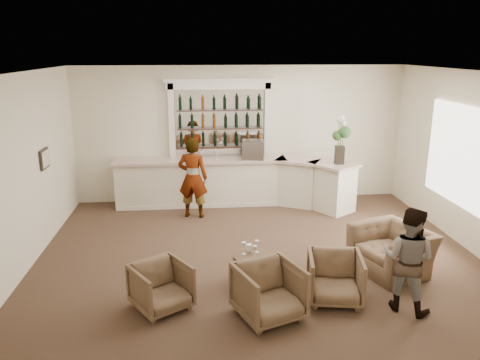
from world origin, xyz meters
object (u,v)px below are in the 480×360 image
at_px(cocktail_table, 251,269).
at_px(armchair_right, 335,278).
at_px(bar_counter, 235,182).
at_px(guest, 408,259).
at_px(armchair_center, 269,292).
at_px(espresso_machine, 253,150).
at_px(sommelier, 193,178).
at_px(armchair_left, 161,287).
at_px(flower_vase, 340,137).
at_px(armchair_far, 391,250).

height_order(cocktail_table, armchair_right, armchair_right).
xyz_separation_m(bar_counter, guest, (2.06, -4.93, 0.21)).
relative_size(guest, armchair_center, 1.80).
distance_m(armchair_center, espresso_machine, 5.07).
bearing_deg(bar_counter, sommelier, -143.90).
height_order(cocktail_table, guest, guest).
xyz_separation_m(cocktail_table, espresso_machine, (0.49, 3.95, 1.11)).
bearing_deg(sommelier, espresso_machine, -139.88).
xyz_separation_m(armchair_left, armchair_right, (2.58, -0.01, 0.02)).
bearing_deg(guest, armchair_left, 35.04).
relative_size(guest, armchair_right, 1.92).
bearing_deg(sommelier, bar_counter, -130.55).
bearing_deg(flower_vase, guest, -93.44).
xyz_separation_m(bar_counter, armchair_far, (2.34, -3.77, -0.19)).
height_order(sommelier, armchair_center, sommelier).
bearing_deg(bar_counter, armchair_center, -89.34).
relative_size(guest, armchair_far, 1.32).
height_order(armchair_far, flower_vase, flower_vase).
bearing_deg(cocktail_table, armchair_right, -28.47).
relative_size(bar_counter, cocktail_table, 9.58).
height_order(cocktail_table, sommelier, sommelier).
relative_size(sommelier, flower_vase, 1.65).
xyz_separation_m(bar_counter, flower_vase, (2.32, -0.67, 1.19)).
bearing_deg(bar_counter, guest, -67.27).
bearing_deg(armchair_left, cocktail_table, -8.44).
bearing_deg(armchair_right, armchair_center, -151.37).
relative_size(armchair_left, armchair_center, 0.88).
xyz_separation_m(guest, armchair_far, (0.28, 1.16, -0.39)).
distance_m(cocktail_table, espresso_machine, 4.14).
bearing_deg(flower_vase, cocktail_table, -125.91).
bearing_deg(bar_counter, armchair_right, -76.45).
relative_size(armchair_left, armchair_far, 0.65).
relative_size(armchair_right, flower_vase, 0.74).
distance_m(armchair_left, flower_vase, 5.64).
bearing_deg(armchair_far, sommelier, -152.94).
relative_size(armchair_right, armchair_far, 0.68).
distance_m(sommelier, guest, 5.20).
bearing_deg(sommelier, armchair_far, 151.23).
distance_m(guest, armchair_far, 1.26).
xyz_separation_m(guest, armchair_center, (-2.01, -0.05, -0.39)).
height_order(bar_counter, sommelier, sommelier).
bearing_deg(bar_counter, flower_vase, -16.00).
distance_m(guest, espresso_machine, 5.21).
height_order(bar_counter, armchair_right, bar_counter).
xyz_separation_m(bar_counter, armchair_center, (0.06, -4.98, -0.18)).
distance_m(guest, flower_vase, 4.38).
height_order(armchair_left, flower_vase, flower_vase).
distance_m(armchair_center, armchair_far, 2.59).
height_order(cocktail_table, espresso_machine, espresso_machine).
distance_m(cocktail_table, armchair_center, 1.03).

